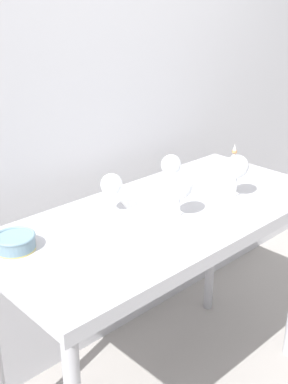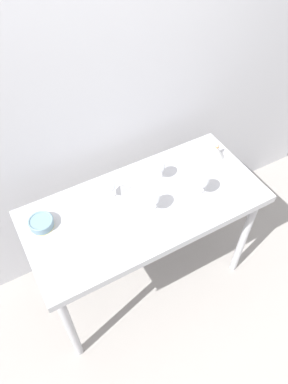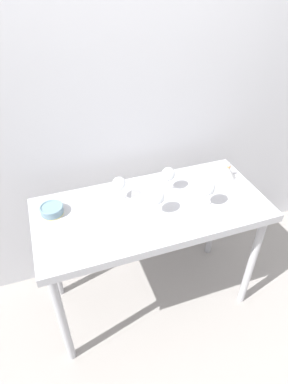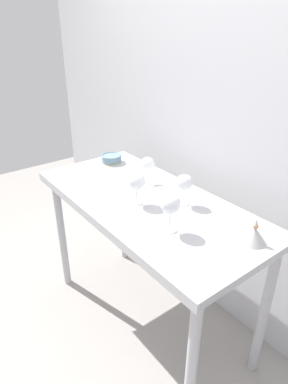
{
  "view_description": "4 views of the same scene",
  "coord_description": "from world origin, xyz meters",
  "px_view_note": "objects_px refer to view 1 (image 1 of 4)",
  "views": [
    {
      "loc": [
        -1.22,
        -1.17,
        1.69
      ],
      "look_at": [
        -0.07,
        0.04,
        0.99
      ],
      "focal_mm": 45.39,
      "sensor_mm": 36.0,
      "label": 1
    },
    {
      "loc": [
        -0.65,
        -1.15,
        2.52
      ],
      "look_at": [
        0.0,
        0.01,
        0.98
      ],
      "focal_mm": 33.97,
      "sensor_mm": 36.0,
      "label": 2
    },
    {
      "loc": [
        -0.54,
        -1.39,
        2.15
      ],
      "look_at": [
        -0.04,
        0.02,
        1.0
      ],
      "focal_mm": 30.2,
      "sensor_mm": 36.0,
      "label": 3
    },
    {
      "loc": [
        1.25,
        -0.98,
        1.75
      ],
      "look_at": [
        0.02,
        -0.04,
        0.97
      ],
      "focal_mm": 31.14,
      "sensor_mm": 36.0,
      "label": 4
    }
  ],
  "objects_px": {
    "wine_glass_far_right": "(171,166)",
    "wine_glass_near_right": "(237,168)",
    "tasting_bowl": "(15,242)",
    "wine_glass_near_center": "(179,188)",
    "decanter_funnel": "(234,160)",
    "wine_glass_far_left": "(112,186)",
    "tasting_sheet_upper": "(138,198)"
  },
  "relations": [
    {
      "from": "wine_glass_far_left",
      "to": "wine_glass_far_right",
      "type": "xyz_separation_m",
      "value": [
        0.31,
        -0.01,
        0.0
      ]
    },
    {
      "from": "wine_glass_near_right",
      "to": "wine_glass_far_left",
      "type": "distance_m",
      "value": 0.51
    },
    {
      "from": "wine_glass_near_right",
      "to": "tasting_sheet_upper",
      "type": "xyz_separation_m",
      "value": [
        -0.29,
        0.27,
        -0.13
      ]
    },
    {
      "from": "wine_glass_near_right",
      "to": "decanter_funnel",
      "type": "distance_m",
      "value": 0.38
    },
    {
      "from": "wine_glass_far_left",
      "to": "wine_glass_near_center",
      "type": "distance_m",
      "value": 0.25
    },
    {
      "from": "wine_glass_far_right",
      "to": "tasting_sheet_upper",
      "type": "bearing_deg",
      "value": 162.67
    },
    {
      "from": "wine_glass_far_left",
      "to": "decanter_funnel",
      "type": "bearing_deg",
      "value": -0.34
    },
    {
      "from": "tasting_sheet_upper",
      "to": "decanter_funnel",
      "type": "height_order",
      "value": "decanter_funnel"
    },
    {
      "from": "wine_glass_near_center",
      "to": "wine_glass_far_right",
      "type": "distance_m",
      "value": 0.25
    },
    {
      "from": "wine_glass_far_left",
      "to": "tasting_sheet_upper",
      "type": "bearing_deg",
      "value": 12.9
    },
    {
      "from": "wine_glass_near_right",
      "to": "tasting_bowl",
      "type": "distance_m",
      "value": 0.91
    },
    {
      "from": "tasting_bowl",
      "to": "wine_glass_near_right",
      "type": "bearing_deg",
      "value": -15.38
    },
    {
      "from": "wine_glass_far_right",
      "to": "wine_glass_far_left",
      "type": "bearing_deg",
      "value": 178.8
    },
    {
      "from": "wine_glass_near_right",
      "to": "tasting_bowl",
      "type": "bearing_deg",
      "value": 164.62
    },
    {
      "from": "tasting_bowl",
      "to": "decanter_funnel",
      "type": "height_order",
      "value": "decanter_funnel"
    },
    {
      "from": "wine_glass_near_right",
      "to": "wine_glass_far_left",
      "type": "bearing_deg",
      "value": 153.35
    },
    {
      "from": "tasting_sheet_upper",
      "to": "tasting_bowl",
      "type": "relative_size",
      "value": 1.97
    },
    {
      "from": "wine_glass_far_left",
      "to": "tasting_sheet_upper",
      "type": "relative_size",
      "value": 0.6
    },
    {
      "from": "wine_glass_near_center",
      "to": "tasting_sheet_upper",
      "type": "bearing_deg",
      "value": 87.08
    },
    {
      "from": "wine_glass_near_center",
      "to": "tasting_bowl",
      "type": "bearing_deg",
      "value": 160.03
    },
    {
      "from": "wine_glass_far_left",
      "to": "wine_glass_far_right",
      "type": "height_order",
      "value": "wine_glass_far_right"
    },
    {
      "from": "wine_glass_near_right",
      "to": "tasting_bowl",
      "type": "relative_size",
      "value": 1.35
    },
    {
      "from": "wine_glass_far_right",
      "to": "decanter_funnel",
      "type": "relative_size",
      "value": 1.39
    },
    {
      "from": "wine_glass_near_right",
      "to": "wine_glass_far_left",
      "type": "relative_size",
      "value": 1.14
    },
    {
      "from": "wine_glass_near_right",
      "to": "tasting_bowl",
      "type": "xyz_separation_m",
      "value": [
        -0.87,
        0.24,
        -0.1
      ]
    },
    {
      "from": "wine_glass_far_right",
      "to": "wine_glass_near_right",
      "type": "bearing_deg",
      "value": -56.93
    },
    {
      "from": "decanter_funnel",
      "to": "tasting_sheet_upper",
      "type": "bearing_deg",
      "value": 175.76
    },
    {
      "from": "tasting_sheet_upper",
      "to": "wine_glass_far_right",
      "type": "bearing_deg",
      "value": 3.32
    },
    {
      "from": "wine_glass_near_right",
      "to": "wine_glass_far_right",
      "type": "height_order",
      "value": "wine_glass_near_right"
    },
    {
      "from": "wine_glass_near_center",
      "to": "tasting_bowl",
      "type": "xyz_separation_m",
      "value": [
        -0.56,
        0.21,
        -0.09
      ]
    },
    {
      "from": "tasting_sheet_upper",
      "to": "decanter_funnel",
      "type": "xyz_separation_m",
      "value": [
        0.58,
        -0.04,
        0.04
      ]
    },
    {
      "from": "wine_glass_far_right",
      "to": "tasting_bowl",
      "type": "height_order",
      "value": "wine_glass_far_right"
    }
  ]
}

